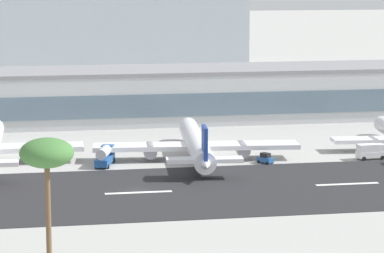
{
  "coord_description": "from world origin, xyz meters",
  "views": [
    {
      "loc": [
        -19.85,
        -167.9,
        39.61
      ],
      "look_at": [
        15.77,
        32.68,
        5.84
      ],
      "focal_mm": 90.19,
      "sensor_mm": 36.0,
      "label": 1
    }
  ],
  "objects_px": {
    "terminal_building": "(168,94)",
    "airliner_navy_tail_gate_1": "(197,145)",
    "distant_hotel_block": "(59,23)",
    "service_baggage_tug_2": "(265,158)",
    "service_fuel_truck_1": "(105,156)",
    "service_box_truck_0": "(371,151)",
    "palm_tree_3": "(47,155)"
  },
  "relations": [
    {
      "from": "terminal_building",
      "to": "distant_hotel_block",
      "type": "xyz_separation_m",
      "value": [
        -22.45,
        128.57,
        11.51
      ]
    },
    {
      "from": "airliner_navy_tail_gate_1",
      "to": "service_baggage_tug_2",
      "type": "distance_m",
      "value": 14.5
    },
    {
      "from": "service_box_truck_0",
      "to": "service_baggage_tug_2",
      "type": "height_order",
      "value": "service_box_truck_0"
    },
    {
      "from": "terminal_building",
      "to": "palm_tree_3",
      "type": "bearing_deg",
      "value": -106.31
    },
    {
      "from": "terminal_building",
      "to": "airliner_navy_tail_gate_1",
      "type": "relative_size",
      "value": 3.27
    },
    {
      "from": "distant_hotel_block",
      "to": "service_baggage_tug_2",
      "type": "relative_size",
      "value": 39.79
    },
    {
      "from": "terminal_building",
      "to": "service_baggage_tug_2",
      "type": "height_order",
      "value": "terminal_building"
    },
    {
      "from": "terminal_building",
      "to": "service_fuel_truck_1",
      "type": "relative_size",
      "value": 17.89
    },
    {
      "from": "service_box_truck_0",
      "to": "palm_tree_3",
      "type": "height_order",
      "value": "palm_tree_3"
    },
    {
      "from": "palm_tree_3",
      "to": "terminal_building",
      "type": "bearing_deg",
      "value": 73.69
    },
    {
      "from": "airliner_navy_tail_gate_1",
      "to": "palm_tree_3",
      "type": "relative_size",
      "value": 2.87
    },
    {
      "from": "distant_hotel_block",
      "to": "service_box_truck_0",
      "type": "bearing_deg",
      "value": -73.21
    },
    {
      "from": "terminal_building",
      "to": "service_baggage_tug_2",
      "type": "xyz_separation_m",
      "value": [
        11.27,
        -58.68,
        -5.83
      ]
    },
    {
      "from": "distant_hotel_block",
      "to": "service_box_truck_0",
      "type": "relative_size",
      "value": 22.66
    },
    {
      "from": "service_box_truck_0",
      "to": "service_fuel_truck_1",
      "type": "bearing_deg",
      "value": 170.78
    },
    {
      "from": "service_fuel_truck_1",
      "to": "distant_hotel_block",
      "type": "bearing_deg",
      "value": 16.75
    },
    {
      "from": "distant_hotel_block",
      "to": "palm_tree_3",
      "type": "bearing_deg",
      "value": -92.74
    },
    {
      "from": "service_fuel_truck_1",
      "to": "service_baggage_tug_2",
      "type": "height_order",
      "value": "service_fuel_truck_1"
    },
    {
      "from": "terminal_building",
      "to": "airliner_navy_tail_gate_1",
      "type": "distance_m",
      "value": 53.49
    },
    {
      "from": "service_baggage_tug_2",
      "to": "service_fuel_truck_1",
      "type": "bearing_deg",
      "value": -131.5
    },
    {
      "from": "airliner_navy_tail_gate_1",
      "to": "service_box_truck_0",
      "type": "relative_size",
      "value": 7.82
    },
    {
      "from": "palm_tree_3",
      "to": "airliner_navy_tail_gate_1",
      "type": "bearing_deg",
      "value": 63.16
    },
    {
      "from": "palm_tree_3",
      "to": "service_box_truck_0",
      "type": "bearing_deg",
      "value": 40.63
    },
    {
      "from": "palm_tree_3",
      "to": "distant_hotel_block",
      "type": "bearing_deg",
      "value": 87.26
    },
    {
      "from": "terminal_building",
      "to": "service_fuel_truck_1",
      "type": "height_order",
      "value": "terminal_building"
    },
    {
      "from": "terminal_building",
      "to": "service_baggage_tug_2",
      "type": "distance_m",
      "value": 60.03
    },
    {
      "from": "terminal_building",
      "to": "distant_hotel_block",
      "type": "bearing_deg",
      "value": 99.9
    },
    {
      "from": "service_fuel_truck_1",
      "to": "service_baggage_tug_2",
      "type": "xyz_separation_m",
      "value": [
        32.46,
        -3.59,
        -0.98
      ]
    },
    {
      "from": "service_fuel_truck_1",
      "to": "palm_tree_3",
      "type": "xyz_separation_m",
      "value": [
        -13.0,
        -61.8,
        12.57
      ]
    },
    {
      "from": "service_baggage_tug_2",
      "to": "palm_tree_3",
      "type": "distance_m",
      "value": 75.09
    },
    {
      "from": "service_box_truck_0",
      "to": "palm_tree_3",
      "type": "bearing_deg",
      "value": -145.16
    },
    {
      "from": "distant_hotel_block",
      "to": "palm_tree_3",
      "type": "xyz_separation_m",
      "value": [
        -11.75,
        -245.46,
        -3.78
      ]
    }
  ]
}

